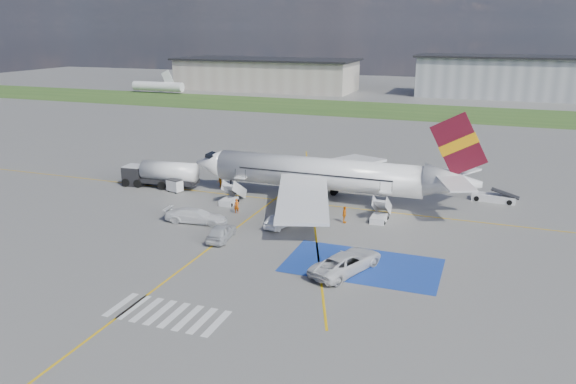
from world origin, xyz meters
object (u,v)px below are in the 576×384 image
gpu_cart (175,186)px  van_white_a (347,259)px  belt_loader (494,198)px  van_white_b (196,214)px  car_silver_a (221,232)px  fuel_tanker (161,176)px  airliner (329,174)px  car_silver_b (280,221)px

gpu_cart → van_white_a: 32.06m
belt_loader → van_white_a: size_ratio=0.91×
belt_loader → van_white_b: 36.69m
gpu_cart → van_white_b: 12.99m
belt_loader → car_silver_a: 34.97m
van_white_a → car_silver_a: bearing=9.5°
fuel_tanker → car_silver_a: (16.59, -14.86, -0.66)m
belt_loader → van_white_a: van_white_a is taller
fuel_tanker → car_silver_a: bearing=-46.4°
fuel_tanker → gpu_cart: (2.97, -1.44, -0.74)m
belt_loader → van_white_b: size_ratio=1.06×
gpu_cart → car_silver_a: 19.13m
fuel_tanker → van_white_b: 16.09m
airliner → van_white_a: (7.46, -19.72, -2.23)m
car_silver_b → gpu_cart: bearing=-11.2°
belt_loader → van_white_b: van_white_b is taller
fuel_tanker → car_silver_a: fuel_tanker is taller
fuel_tanker → belt_loader: bearing=7.0°
gpu_cart → van_white_a: (27.53, -16.42, 0.41)m
airliner → car_silver_b: bearing=-100.9°
airliner → van_white_b: bearing=-131.4°
airliner → gpu_cart: airliner is taller
car_silver_a → van_white_b: (-5.01, 3.71, 0.21)m
fuel_tanker → belt_loader: size_ratio=1.88×
van_white_b → van_white_a: bearing=-115.5°
belt_loader → car_silver_b: bearing=-134.9°
belt_loader → car_silver_b: belt_loader is taller
van_white_a → van_white_b: van_white_a is taller
fuel_tanker → van_white_b: (11.59, -11.15, -0.45)m
car_silver_b → van_white_a: size_ratio=0.71×
van_white_a → van_white_b: size_ratio=1.17×
gpu_cart → car_silver_a: gpu_cart is taller
gpu_cart → car_silver_a: size_ratio=0.47×
airliner → fuel_tanker: (-23.04, -1.86, -1.90)m
gpu_cart → van_white_a: van_white_a is taller
fuel_tanker → belt_loader: fuel_tanker is taller
fuel_tanker → car_silver_a: 22.29m
fuel_tanker → car_silver_b: (20.90, -9.30, -0.77)m
gpu_cart → fuel_tanker: bearing=170.8°
gpu_cart → belt_loader: bearing=31.2°
fuel_tanker → gpu_cart: bearing=-30.5°
gpu_cart → car_silver_a: (13.63, -13.42, 0.08)m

